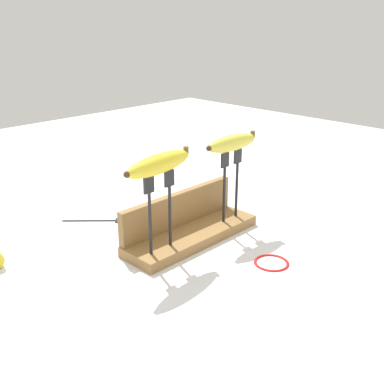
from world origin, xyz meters
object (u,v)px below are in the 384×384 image
object	(u,v)px
fork_stand_left	(160,205)
wire_coil	(272,262)
fork_stand_right	(231,179)
banana_raised_left	(159,164)
banana_raised_right	(232,143)
fork_fallen_near	(105,220)

from	to	relation	value
fork_stand_left	wire_coil	xyz separation A→B (m)	(0.16, -0.19, -0.13)
fork_stand_right	wire_coil	distance (m)	0.24
banana_raised_left	banana_raised_right	bearing A→B (deg)	0.00
wire_coil	fork_stand_left	bearing A→B (deg)	130.09
banana_raised_left	wire_coil	xyz separation A→B (m)	(0.16, -0.19, -0.22)
fork_fallen_near	wire_coil	world-z (taller)	same
banana_raised_left	wire_coil	size ratio (longest dim) A/B	2.49
fork_fallen_near	wire_coil	distance (m)	0.47
fork_stand_right	fork_fallen_near	distance (m)	0.36
fork_stand_right	banana_raised_right	distance (m)	0.09
banana_raised_left	banana_raised_right	distance (m)	0.24
fork_stand_left	fork_fallen_near	world-z (taller)	fork_stand_left
banana_raised_right	banana_raised_left	bearing A→B (deg)	-180.00
fork_stand_right	wire_coil	xyz separation A→B (m)	(-0.08, -0.19, -0.13)
fork_fallen_near	wire_coil	xyz separation A→B (m)	(0.12, -0.45, -0.00)
fork_stand_right	banana_raised_left	bearing A→B (deg)	-180.00
fork_stand_left	banana_raised_right	size ratio (longest dim) A/B	1.08
fork_stand_left	fork_fallen_near	xyz separation A→B (m)	(0.04, 0.26, -0.13)
fork_stand_right	fork_fallen_near	size ratio (longest dim) A/B	1.31
banana_raised_right	wire_coil	world-z (taller)	banana_raised_right
fork_stand_right	fork_fallen_near	world-z (taller)	fork_stand_right
fork_fallen_near	fork_stand_left	bearing A→B (deg)	-97.66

